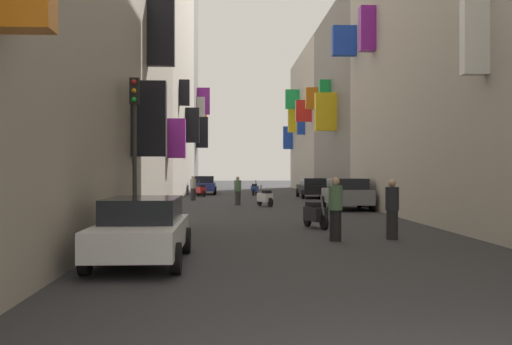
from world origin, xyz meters
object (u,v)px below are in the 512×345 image
(pedestrian_crossing, at_px, (335,209))
(traffic_light_near_corner, at_px, (135,130))
(parked_car_black, at_px, (312,187))
(scooter_white, at_px, (265,198))
(scooter_black, at_px, (315,214))
(pedestrian_near_right, at_px, (238,191))
(parked_car_blue, at_px, (204,185))
(pedestrian_near_left, at_px, (193,188))
(parked_car_grey, at_px, (347,193))
(scooter_blue, at_px, (255,189))
(pedestrian_mid_street, at_px, (392,209))
(parked_car_white, at_px, (142,228))
(scooter_red, at_px, (201,190))

(pedestrian_crossing, xyz_separation_m, traffic_light_near_corner, (-5.57, 1.07, 2.21))
(parked_car_black, distance_m, scooter_white, 9.89)
(scooter_black, relative_size, pedestrian_crossing, 0.99)
(pedestrian_crossing, xyz_separation_m, pedestrian_near_right, (-2.33, 16.39, -0.10))
(parked_car_blue, height_order, pedestrian_near_left, pedestrian_near_left)
(pedestrian_near_left, bearing_deg, parked_car_grey, -47.94)
(scooter_black, xyz_separation_m, pedestrian_crossing, (0.01, -3.59, 0.41))
(pedestrian_near_right, relative_size, traffic_light_near_corner, 0.34)
(traffic_light_near_corner, bearing_deg, parked_car_blue, 88.30)
(scooter_black, distance_m, pedestrian_near_right, 13.01)
(scooter_white, distance_m, pedestrian_near_right, 1.76)
(parked_car_grey, bearing_deg, parked_car_black, 89.92)
(parked_car_grey, bearing_deg, scooter_blue, 102.54)
(pedestrian_near_left, relative_size, pedestrian_mid_street, 0.93)
(parked_car_white, relative_size, pedestrian_near_right, 2.76)
(scooter_red, xyz_separation_m, traffic_light_near_corner, (-0.79, -25.96, 2.61))
(parked_car_grey, distance_m, parked_car_blue, 19.89)
(pedestrian_near_right, bearing_deg, scooter_white, -35.03)
(scooter_blue, height_order, pedestrian_mid_street, pedestrian_mid_street)
(traffic_light_near_corner, bearing_deg, scooter_blue, 80.38)
(parked_car_black, bearing_deg, scooter_white, -112.89)
(parked_car_grey, distance_m, scooter_red, 16.26)
(pedestrian_crossing, bearing_deg, pedestrian_near_right, 98.11)
(pedestrian_mid_street, height_order, traffic_light_near_corner, traffic_light_near_corner)
(scooter_black, height_order, scooter_white, same)
(scooter_blue, xyz_separation_m, pedestrian_crossing, (0.78, -29.31, 0.41))
(pedestrian_near_right, bearing_deg, pedestrian_near_left, 117.80)
(parked_car_grey, xyz_separation_m, pedestrian_near_right, (-5.25, 3.68, -0.02))
(parked_car_grey, height_order, pedestrian_crossing, pedestrian_crossing)
(scooter_white, xyz_separation_m, pedestrian_near_left, (-4.13, 6.14, 0.31))
(pedestrian_mid_street, bearing_deg, pedestrian_near_left, 107.54)
(parked_car_grey, height_order, parked_car_black, parked_car_grey)
(parked_car_blue, height_order, scooter_red, parked_car_blue)
(scooter_red, relative_size, scooter_white, 1.03)
(pedestrian_near_left, xyz_separation_m, traffic_light_near_corner, (-0.52, -20.46, 2.31))
(scooter_white, distance_m, pedestrian_mid_street, 15.28)
(parked_car_white, relative_size, pedestrian_mid_street, 2.57)
(parked_car_black, relative_size, pedestrian_near_left, 2.80)
(parked_car_grey, relative_size, traffic_light_near_corner, 0.88)
(parked_car_black, distance_m, traffic_light_near_corner, 25.03)
(pedestrian_near_left, bearing_deg, parked_car_black, 20.38)
(parked_car_black, height_order, pedestrian_mid_street, pedestrian_mid_street)
(scooter_black, distance_m, traffic_light_near_corner, 6.64)
(parked_car_white, bearing_deg, pedestrian_near_right, 83.17)
(scooter_blue, relative_size, pedestrian_near_left, 1.25)
(parked_car_black, xyz_separation_m, pedestrian_near_left, (-7.98, -2.96, 0.05))
(scooter_white, bearing_deg, scooter_blue, 89.45)
(parked_car_white, bearing_deg, pedestrian_near_left, 90.76)
(scooter_black, height_order, pedestrian_crossing, pedestrian_crossing)
(scooter_black, distance_m, pedestrian_mid_street, 3.68)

